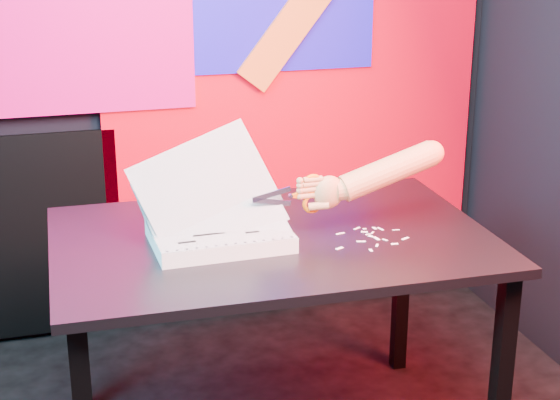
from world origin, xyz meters
name	(u,v)px	position (x,y,z in m)	size (l,w,h in m)	color
room	(210,72)	(0.00, 0.00, 1.35)	(3.01, 3.01, 2.71)	black
backdrop	(154,107)	(0.06, 1.46, 0.96)	(2.88, 0.05, 2.08)	#EC0016
work_table	(272,259)	(0.27, 0.48, 0.67)	(1.34, 0.91, 0.75)	black
printout_stack	(219,233)	(0.10, 0.46, 0.78)	(0.47, 0.31, 0.37)	beige
scissors	(308,194)	(0.38, 0.46, 0.88)	(0.22, 0.02, 0.13)	#B2B6DD
hand_forearm	(378,174)	(0.61, 0.47, 0.92)	(0.48, 0.10, 0.19)	tan
paper_clippings	(371,237)	(0.56, 0.38, 0.75)	(0.25, 0.20, 0.00)	white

